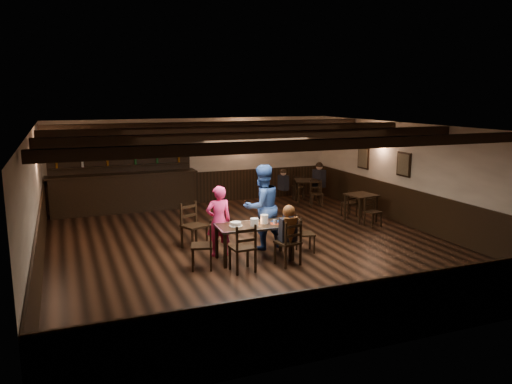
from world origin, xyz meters
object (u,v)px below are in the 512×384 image
object	(u,v)px
man_blue	(262,207)
woman_pink	(219,221)
dining_table	(254,228)
chair_near_left	(244,245)
chair_near_right	(290,240)
bar_counter	(123,187)
cake	(236,224)

from	to	relation	value
man_blue	woman_pink	bearing A→B (deg)	-2.92
dining_table	woman_pink	size ratio (longest dim) A/B	1.05
chair_near_left	man_blue	world-z (taller)	man_blue
dining_table	woman_pink	world-z (taller)	woman_pink
dining_table	chair_near_right	world-z (taller)	chair_near_right
woman_pink	bar_counter	distance (m)	5.26
woman_pink	cake	bearing A→B (deg)	114.42
chair_near_left	chair_near_right	world-z (taller)	chair_near_left
dining_table	chair_near_right	size ratio (longest dim) A/B	1.71
bar_counter	dining_table	bearing A→B (deg)	-70.38
chair_near_right	bar_counter	bearing A→B (deg)	111.95
chair_near_right	dining_table	bearing A→B (deg)	128.74
chair_near_right	bar_counter	size ratio (longest dim) A/B	0.22
man_blue	cake	world-z (taller)	man_blue
chair_near_left	woman_pink	distance (m)	1.21
woman_pink	man_blue	world-z (taller)	man_blue
man_blue	dining_table	bearing A→B (deg)	44.52
chair_near_left	chair_near_right	size ratio (longest dim) A/B	1.03
dining_table	chair_near_left	bearing A→B (deg)	-125.05
chair_near_right	man_blue	xyz separation A→B (m)	(-0.07, 1.34, 0.40)
chair_near_left	man_blue	distance (m)	1.69
dining_table	woman_pink	distance (m)	0.81
chair_near_right	woman_pink	bearing A→B (deg)	134.37
bar_counter	chair_near_left	bearing A→B (deg)	-76.36
chair_near_right	bar_counter	xyz separation A→B (m)	(-2.51, 6.24, 0.18)
man_blue	bar_counter	world-z (taller)	bar_counter
man_blue	chair_near_left	bearing A→B (deg)	43.65
woman_pink	dining_table	bearing A→B (deg)	139.81
chair_near_left	woman_pink	size ratio (longest dim) A/B	0.63
cake	bar_counter	size ratio (longest dim) A/B	0.06
cake	dining_table	bearing A→B (deg)	-5.32
dining_table	chair_near_left	size ratio (longest dim) A/B	1.67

